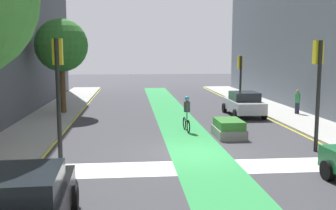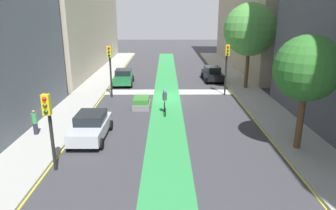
% 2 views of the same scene
% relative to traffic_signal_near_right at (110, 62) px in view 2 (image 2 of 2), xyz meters
% --- Properties ---
extents(ground_plane, '(120.00, 120.00, 0.00)m').
position_rel_traffic_signal_near_right_xyz_m(ground_plane, '(-5.10, 0.04, -3.19)').
color(ground_plane, '#38383D').
extents(bike_lane_paint, '(2.40, 60.00, 0.01)m').
position_rel_traffic_signal_near_right_xyz_m(bike_lane_paint, '(-4.89, 0.04, -3.18)').
color(bike_lane_paint, '#2D8C47').
rests_on(bike_lane_paint, ground_plane).
extents(crosswalk_band, '(12.00, 1.80, 0.01)m').
position_rel_traffic_signal_near_right_xyz_m(crosswalk_band, '(-5.10, -1.96, -3.18)').
color(crosswalk_band, silver).
rests_on(crosswalk_band, ground_plane).
extents(sidewalk_left, '(3.00, 60.00, 0.15)m').
position_rel_traffic_signal_near_right_xyz_m(sidewalk_left, '(-12.60, 0.04, -3.11)').
color(sidewalk_left, '#9E9E99').
rests_on(sidewalk_left, ground_plane).
extents(curb_stripe_left, '(0.16, 60.00, 0.01)m').
position_rel_traffic_signal_near_right_xyz_m(curb_stripe_left, '(-11.10, 0.04, -3.18)').
color(curb_stripe_left, yellow).
rests_on(curb_stripe_left, ground_plane).
extents(sidewalk_right, '(3.00, 60.00, 0.15)m').
position_rel_traffic_signal_near_right_xyz_m(sidewalk_right, '(2.40, 0.04, -3.11)').
color(sidewalk_right, '#9E9E99').
rests_on(sidewalk_right, ground_plane).
extents(curb_stripe_right, '(0.16, 60.00, 0.01)m').
position_rel_traffic_signal_near_right_xyz_m(curb_stripe_right, '(0.90, 0.04, -3.18)').
color(curb_stripe_right, yellow).
rests_on(curb_stripe_right, ground_plane).
extents(traffic_signal_near_right, '(0.35, 0.52, 4.56)m').
position_rel_traffic_signal_near_right_xyz_m(traffic_signal_near_right, '(0.00, 0.00, 0.00)').
color(traffic_signal_near_right, black).
rests_on(traffic_signal_near_right, ground_plane).
extents(traffic_signal_near_left, '(0.35, 0.52, 4.58)m').
position_rel_traffic_signal_near_right_xyz_m(traffic_signal_near_left, '(-10.24, -0.76, 0.01)').
color(traffic_signal_near_left, black).
rests_on(traffic_signal_near_left, ground_plane).
extents(traffic_signal_far_right, '(0.35, 0.52, 3.83)m').
position_rel_traffic_signal_near_right_xyz_m(traffic_signal_far_right, '(0.49, 13.20, -0.49)').
color(traffic_signal_far_right, black).
rests_on(traffic_signal_far_right, ground_plane).
extents(car_black_left_near, '(2.18, 4.28, 1.57)m').
position_rel_traffic_signal_near_right_xyz_m(car_black_left_near, '(-9.95, -6.95, -2.39)').
color(car_black_left_near, black).
rests_on(car_black_left_near, ground_plane).
extents(car_silver_right_far, '(2.04, 4.21, 1.57)m').
position_rel_traffic_signal_near_right_xyz_m(car_silver_right_far, '(-0.36, 9.25, -2.39)').
color(car_silver_right_far, '#B2B7BF').
rests_on(car_silver_right_far, ground_plane).
extents(car_green_right_near, '(2.19, 4.28, 1.57)m').
position_rel_traffic_signal_near_right_xyz_m(car_green_right_near, '(-0.38, -5.19, -2.39)').
color(car_green_right_near, '#196033').
rests_on(car_green_right_near, ground_plane).
extents(cyclist_in_lane, '(0.32, 1.73, 1.86)m').
position_rel_traffic_signal_near_right_xyz_m(cyclist_in_lane, '(-4.75, 4.52, -2.22)').
color(cyclist_in_lane, black).
rests_on(cyclist_in_lane, ground_plane).
extents(pedestrian_sidewalk_right_a, '(0.34, 0.34, 1.55)m').
position_rel_traffic_signal_near_right_xyz_m(pedestrian_sidewalk_right_a, '(3.10, 8.90, -2.25)').
color(pedestrian_sidewalk_right_a, '#262638').
rests_on(pedestrian_sidewalk_right_a, sidewalk_right).
extents(street_tree_near, '(4.94, 4.94, 8.05)m').
position_rel_traffic_signal_near_right_xyz_m(street_tree_near, '(-12.74, -3.19, 2.53)').
color(street_tree_near, brown).
rests_on(street_tree_near, sidewalk_left).
extents(street_tree_far, '(3.42, 3.42, 6.12)m').
position_rel_traffic_signal_near_right_xyz_m(street_tree_far, '(-12.07, 10.89, 1.34)').
color(street_tree_far, brown).
rests_on(street_tree_far, sidewalk_left).
extents(median_planter, '(1.33, 2.09, 0.85)m').
position_rel_traffic_signal_near_right_xyz_m(median_planter, '(-2.89, 3.03, -2.78)').
color(median_planter, slate).
rests_on(median_planter, ground_plane).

